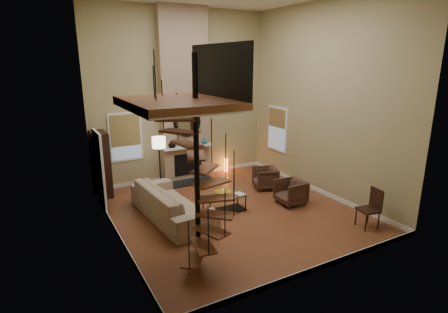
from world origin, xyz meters
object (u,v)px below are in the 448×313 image
floor_lamp (159,147)px  hutch (101,164)px  armchair_far (293,191)px  coffee_table (224,201)px  sofa (171,203)px  armchair_near (267,178)px  accent_lamp (226,165)px  side_chair (371,206)px

floor_lamp → hutch: bearing=159.0°
armchair_far → coffee_table: (-1.92, 0.45, -0.07)m
floor_lamp → sofa: bearing=-101.5°
armchair_near → accent_lamp: armchair_near is taller
hutch → accent_lamp: bearing=2.7°
armchair_far → accent_lamp: (-0.21, 3.44, -0.10)m
hutch → floor_lamp: size_ratio=1.13×
armchair_near → accent_lamp: size_ratio=1.55×
side_chair → sofa: bearing=144.9°
armchair_far → side_chair: (0.71, -2.03, 0.17)m
armchair_near → accent_lamp: (-0.29, 2.12, -0.10)m
sofa → armchair_far: (3.30, -0.79, -0.04)m
armchair_near → floor_lamp: 3.45m
armchair_near → armchair_far: size_ratio=0.97×
armchair_near → accent_lamp: 2.14m
floor_lamp → accent_lamp: (2.71, 0.80, -1.16)m
hutch → armchair_far: hutch is taller
floor_lamp → accent_lamp: floor_lamp is taller
side_chair → accent_lamp: bearing=99.5°
hutch → armchair_near: 4.99m
hutch → coffee_table: size_ratio=1.57×
sofa → coffee_table: (1.38, -0.33, -0.11)m
floor_lamp → side_chair: floor_lamp is taller
hutch → armchair_near: bearing=-22.7°
hutch → side_chair: 7.41m
armchair_far → accent_lamp: 3.44m
accent_lamp → coffee_table: bearing=-119.9°
coffee_table → armchair_near: bearing=23.3°
armchair_far → side_chair: size_ratio=0.77×
sofa → floor_lamp: floor_lamp is taller
hutch → accent_lamp: hutch is taller
armchair_far → floor_lamp: bearing=-130.5°
floor_lamp → side_chair: 5.97m
armchair_near → sofa: bearing=-62.1°
hutch → armchair_far: size_ratio=2.63×
hutch → side_chair: size_ratio=2.01×
armchair_near → coffee_table: 2.18m
sofa → side_chair: (4.01, -2.82, 0.13)m
armchair_near → coffee_table: size_ratio=0.58×
hutch → sofa: bearing=-64.0°
sofa → armchair_near: 3.42m
armchair_far → floor_lamp: (-2.92, 2.63, 1.06)m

